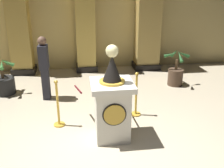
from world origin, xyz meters
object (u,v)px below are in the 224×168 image
object	(u,v)px
stanchion_near	(136,100)
bystander_guest	(44,67)
potted_palm_left	(4,83)
stanchion_far	(58,110)
potted_palm_right	(176,74)
pedestal_clock	(112,104)

from	to	relation	value
stanchion_near	bystander_guest	bearing A→B (deg)	149.59
stanchion_near	potted_palm_left	bearing A→B (deg)	152.49
potted_palm_left	stanchion_far	bearing A→B (deg)	-51.27
stanchion_far	potted_palm_left	distance (m)	2.55
stanchion_far	bystander_guest	xyz separation A→B (m)	(-0.40, 1.51, 0.51)
stanchion_near	potted_palm_right	world-z (taller)	potted_palm_right
pedestal_clock	stanchion_near	xyz separation A→B (m)	(0.67, 0.86, -0.36)
stanchion_far	potted_palm_right	world-z (taller)	potted_palm_right
stanchion_near	potted_palm_right	size ratio (longest dim) A/B	0.94
potted_palm_left	potted_palm_right	world-z (taller)	potted_palm_right
potted_palm_right	bystander_guest	xyz separation A→B (m)	(-3.74, -0.48, 0.53)
pedestal_clock	bystander_guest	size ratio (longest dim) A/B	1.13
stanchion_far	potted_palm_left	xyz separation A→B (m)	(-1.60, 1.99, -0.05)
pedestal_clock	potted_palm_right	xyz separation A→B (m)	(2.27, 2.60, -0.38)
potted_palm_left	bystander_guest	size ratio (longest dim) A/B	0.62
stanchion_far	stanchion_near	bearing A→B (deg)	8.34
stanchion_far	bystander_guest	bearing A→B (deg)	104.76
stanchion_far	potted_palm_left	bearing A→B (deg)	128.73
stanchion_far	bystander_guest	distance (m)	1.64
pedestal_clock	bystander_guest	xyz separation A→B (m)	(-1.46, 2.11, 0.16)
stanchion_near	stanchion_far	xyz separation A→B (m)	(-1.74, -0.25, -0.00)
stanchion_near	potted_palm_left	size ratio (longest dim) A/B	1.01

